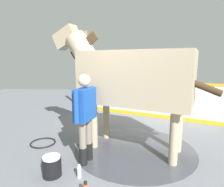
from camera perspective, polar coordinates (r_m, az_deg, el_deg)
The scene contains 9 objects.
ground_plane at distance 4.54m, azimuth 8.80°, elevation -14.66°, with size 16.00×16.00×0.02m, color slate.
wet_patch at distance 4.33m, azimuth 6.59°, elevation -15.67°, with size 2.52×2.52×0.00m, color #42444C.
barrier_wall at distance 6.44m, azimuth 14.10°, elevation -2.20°, with size 2.08×4.62×1.20m.
roof_post_near at distance 6.84m, azimuth -7.49°, elevation 5.93°, with size 0.16×0.16×2.82m, color olive.
horse at distance 3.97m, azimuth 5.43°, elevation 5.00°, with size 1.85×3.33×2.64m.
handler at distance 3.51m, azimuth -7.88°, elevation -5.70°, with size 0.63×0.36×1.62m.
wash_bucket at distance 3.50m, azimuth -17.15°, elevation -19.60°, with size 0.31×0.31×0.34m.
bottle_shampoo at distance 3.38m, azimuth -9.55°, elevation -21.62°, with size 0.06×0.06×0.23m.
hose_coil at distance 4.80m, azimuth -19.50°, elevation -13.39°, with size 0.56×0.56×0.03m, color black.
Camera 1 is at (-4.11, 0.49, 1.86)m, focal length 31.32 mm.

